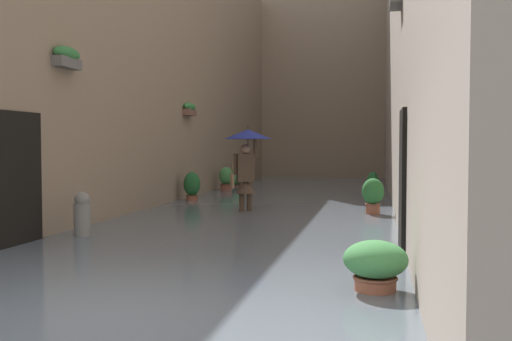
# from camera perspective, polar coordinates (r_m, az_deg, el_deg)

# --- Properties ---
(ground_plane) EXTENTS (60.00, 60.00, 0.00)m
(ground_plane) POSITION_cam_1_polar(r_m,az_deg,el_deg) (16.34, 2.84, -3.45)
(ground_plane) COLOR #605B56
(flood_water) EXTENTS (6.55, 28.67, 0.18)m
(flood_water) POSITION_cam_1_polar(r_m,az_deg,el_deg) (16.33, 2.84, -3.15)
(flood_water) COLOR slate
(flood_water) RESTS_ON ground_plane
(building_facade_left) EXTENTS (2.04, 26.67, 9.09)m
(building_facade_left) POSITION_cam_1_polar(r_m,az_deg,el_deg) (16.36, 16.37, 12.42)
(building_facade_left) COLOR #A89989
(building_facade_left) RESTS_ON ground_plane
(building_facade_right) EXTENTS (2.04, 26.67, 8.46)m
(building_facade_right) POSITION_cam_1_polar(r_m,az_deg,el_deg) (17.42, -9.72, 10.82)
(building_facade_right) COLOR gray
(building_facade_right) RESTS_ON ground_plane
(building_facade_far) EXTENTS (9.35, 1.80, 13.80)m
(building_facade_far) POSITION_cam_1_polar(r_m,az_deg,el_deg) (28.88, 6.67, 12.85)
(building_facade_far) COLOR gray
(building_facade_far) RESTS_ON ground_plane
(person_wading) EXTENTS (1.10, 1.10, 2.12)m
(person_wading) POSITION_cam_1_polar(r_m,az_deg,el_deg) (13.42, -0.90, 1.81)
(person_wading) COLOR #4C4233
(person_wading) RESTS_ON ground_plane
(potted_plant_near_right) EXTENTS (0.62, 0.62, 0.84)m
(potted_plant_near_right) POSITION_cam_1_polar(r_m,az_deg,el_deg) (21.31, -1.95, -0.82)
(potted_plant_near_right) COLOR brown
(potted_plant_near_right) RESTS_ON ground_plane
(potted_plant_far_right) EXTENTS (0.46, 0.46, 0.95)m
(potted_plant_far_right) POSITION_cam_1_polar(r_m,az_deg,el_deg) (16.14, -6.24, -1.65)
(potted_plant_far_right) COLOR #9E563D
(potted_plant_far_right) RESTS_ON ground_plane
(potted_plant_near_left) EXTENTS (0.67, 0.67, 0.70)m
(potted_plant_near_left) POSITION_cam_1_polar(r_m,az_deg,el_deg) (6.30, 11.52, -9.24)
(potted_plant_near_left) COLOR #9E563D
(potted_plant_near_left) RESTS_ON ground_plane
(potted_plant_mid_right) EXTENTS (0.47, 0.47, 0.96)m
(potted_plant_mid_right) POSITION_cam_1_polar(r_m,az_deg,el_deg) (19.55, -2.91, -0.97)
(potted_plant_mid_right) COLOR brown
(potted_plant_mid_right) RESTS_ON ground_plane
(potted_plant_mid_left) EXTENTS (0.48, 0.48, 0.96)m
(potted_plant_mid_left) POSITION_cam_1_polar(r_m,az_deg,el_deg) (13.15, 11.29, -2.47)
(potted_plant_mid_left) COLOR #9E563D
(potted_plant_mid_left) RESTS_ON ground_plane
(potted_plant_far_left) EXTENTS (0.36, 0.36, 0.91)m
(potted_plant_far_left) POSITION_cam_1_polar(r_m,az_deg,el_deg) (17.43, 11.26, -1.58)
(potted_plant_far_left) COLOR #66605B
(potted_plant_far_left) RESTS_ON ground_plane
(mooring_bollard) EXTENTS (0.28, 0.28, 0.91)m
(mooring_bollard) POSITION_cam_1_polar(r_m,az_deg,el_deg) (10.20, -16.51, -4.56)
(mooring_bollard) COLOR gray
(mooring_bollard) RESTS_ON ground_plane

